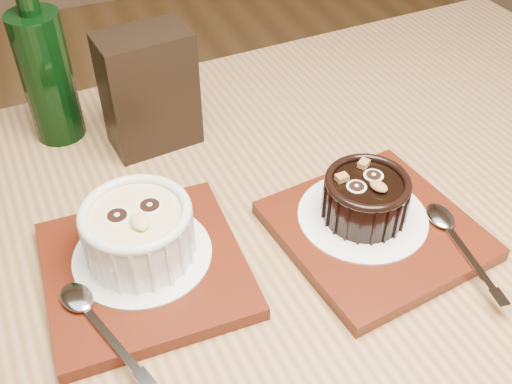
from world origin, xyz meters
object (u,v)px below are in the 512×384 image
at_px(ramekin_white, 138,230).
at_px(ramekin_dark, 366,196).
at_px(table, 276,331).
at_px(tray_right, 375,231).
at_px(tray_left, 145,269).
at_px(green_bottle, 46,72).
at_px(condiment_stand, 149,91).

bearing_deg(ramekin_white, ramekin_dark, -12.60).
bearing_deg(table, tray_right, 5.39).
xyz_separation_m(tray_left, ramekin_white, (0.00, 0.01, 0.04)).
relative_size(tray_left, tray_right, 1.00).
distance_m(tray_left, green_bottle, 0.27).
distance_m(ramekin_white, green_bottle, 0.25).
bearing_deg(table, ramekin_white, 153.54).
bearing_deg(ramekin_white, tray_left, -102.70).
bearing_deg(tray_left, condiment_stand, 72.80).
height_order(tray_left, tray_right, same).
relative_size(ramekin_dark, condiment_stand, 0.60).
bearing_deg(tray_left, table, -21.47).
relative_size(table, green_bottle, 5.75).
height_order(condiment_stand, green_bottle, green_bottle).
bearing_deg(tray_right, condiment_stand, 124.65).
height_order(ramekin_white, condiment_stand, condiment_stand).
bearing_deg(condiment_stand, tray_left, -107.20).
distance_m(ramekin_white, tray_right, 0.23).
relative_size(tray_right, green_bottle, 0.83).
xyz_separation_m(tray_left, ramekin_dark, (0.22, -0.02, 0.04)).
height_order(ramekin_white, ramekin_dark, ramekin_white).
relative_size(tray_left, ramekin_dark, 2.15).
xyz_separation_m(table, ramekin_white, (-0.11, 0.06, 0.14)).
xyz_separation_m(tray_left, tray_right, (0.23, -0.04, 0.00)).
relative_size(tray_left, ramekin_white, 1.78).
bearing_deg(green_bottle, ramekin_dark, -46.99).
relative_size(ramekin_white, green_bottle, 0.46).
bearing_deg(table, ramekin_dark, 14.18).
bearing_deg(tray_left, tray_right, -8.95).
relative_size(tray_left, condiment_stand, 1.29).
bearing_deg(ramekin_dark, condiment_stand, 105.41).
bearing_deg(green_bottle, ramekin_white, -80.30).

